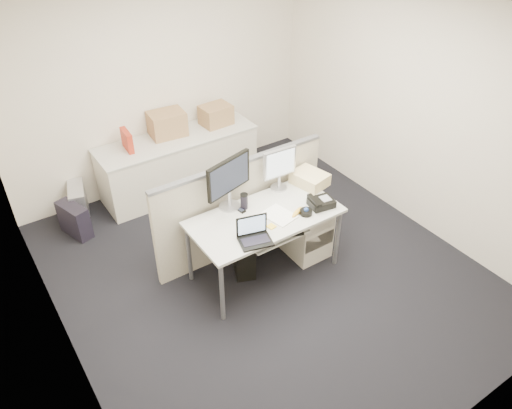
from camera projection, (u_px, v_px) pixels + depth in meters
floor at (264, 271)px, 5.31m from camera, size 4.00×4.50×0.01m
ceiling at (268, 6)px, 3.74m from camera, size 4.00×4.50×0.01m
wall_back at (160, 82)px, 6.04m from camera, size 4.00×0.02×2.70m
wall_front at (478, 320)px, 3.01m from camera, size 4.00×0.02×2.70m
wall_left at (40, 240)px, 3.62m from camera, size 0.02×4.50×2.70m
wall_right at (416, 109)px, 5.43m from camera, size 0.02×4.50×2.70m
desk at (265, 221)px, 4.92m from camera, size 1.50×0.75×0.73m
keyboard_tray at (275, 234)px, 4.83m from camera, size 0.62×0.32×0.02m
drawer_pedestal at (304, 226)px, 5.40m from camera, size 0.40×0.55×0.65m
cubicle_partition at (241, 208)px, 5.29m from camera, size 2.00×0.06×1.10m
back_counter at (179, 164)px, 6.40m from camera, size 2.00×0.60×0.72m
monitor_main at (229, 184)px, 4.85m from camera, size 0.59×0.35×0.55m
monitor_small at (279, 169)px, 5.15m from camera, size 0.39×0.21×0.46m
laptop at (255, 233)px, 4.50m from camera, size 0.34×0.29×0.22m
trackball at (306, 212)px, 4.89m from camera, size 0.13×0.13×0.05m
desk_phone at (321, 203)px, 5.00m from camera, size 0.26×0.23×0.08m
paper_stack at (279, 215)px, 4.88m from camera, size 0.30×0.35×0.01m
sticky_pad at (271, 226)px, 4.74m from camera, size 0.08×0.08×0.01m
travel_mug at (244, 202)px, 4.94m from camera, size 0.09×0.09×0.16m
banana at (297, 212)px, 4.90m from camera, size 0.20×0.13×0.04m
cellphone at (241, 210)px, 4.95m from camera, size 0.06×0.10×0.01m
manila_folders at (310, 179)px, 5.31m from camera, size 0.35×0.41×0.13m
keyboard at (282, 233)px, 4.81m from camera, size 0.43×0.28×0.02m
pc_tower_desk at (242, 249)px, 5.24m from camera, size 0.37×0.54×0.47m
pc_tower_spare_dark at (74, 220)px, 5.71m from camera, size 0.29×0.45×0.39m
pc_tower_spare_silver at (79, 202)px, 5.97m from camera, size 0.29×0.48×0.42m
cardboard_box_left at (167, 124)px, 6.16m from camera, size 0.46×0.36×0.32m
cardboard_box_right at (216, 116)px, 6.41m from camera, size 0.39×0.32×0.27m
red_binder at (127, 141)px, 5.87m from camera, size 0.09×0.28×0.26m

